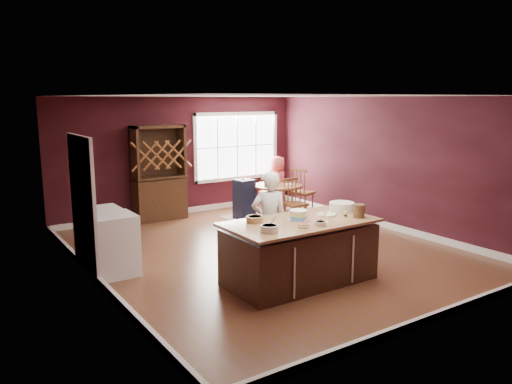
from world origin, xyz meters
TOP-DOWN VIEW (x-y plane):
  - room_shell at (0.00, 0.00)m, footprint 7.00×7.00m
  - window at (1.50, 3.47)m, footprint 2.36×0.10m
  - doorway at (-2.97, 0.60)m, footprint 0.08×1.26m
  - kitchen_island at (-0.47, -1.51)m, footprint 2.22×1.16m
  - dining_table at (1.62, 1.92)m, footprint 1.10×1.10m
  - baker at (-0.52, -0.81)m, footprint 0.66×0.54m
  - layer_cake at (-0.44, -1.44)m, footprint 0.35×0.35m
  - bowl_blue at (-1.18, -1.76)m, footprint 0.24×0.24m
  - bowl_yellow at (-1.06, -1.22)m, footprint 0.24×0.24m
  - bowl_pink at (-0.68, -1.85)m, footprint 0.16×0.16m
  - bowl_olive at (-0.40, -1.88)m, footprint 0.16×0.16m
  - drinking_glass at (-0.01, -1.55)m, footprint 0.07×0.07m
  - dinner_plate at (0.09, -1.44)m, footprint 0.30×0.30m
  - white_tub at (0.50, -1.34)m, footprint 0.39×0.39m
  - stoneware_crock at (0.39, -1.83)m, footprint 0.17×0.17m
  - toy_figurine at (0.27, -1.67)m, footprint 0.05×0.05m
  - rug at (1.62, 1.92)m, footprint 2.19×1.72m
  - chair_east at (2.37, 1.96)m, footprint 0.56×0.57m
  - chair_south at (1.53, 1.15)m, footprint 0.43×0.41m
  - chair_north at (1.96, 2.71)m, footprint 0.55×0.54m
  - seated_woman at (1.96, 2.38)m, footprint 0.78×0.68m
  - high_chair at (0.94, 2.24)m, footprint 0.42×0.42m
  - toddler at (0.87, 2.27)m, footprint 0.18×0.14m
  - table_plate at (1.84, 1.81)m, footprint 0.20×0.20m
  - table_cup at (1.46, 2.04)m, footprint 0.14×0.14m
  - hutch at (-0.65, 3.22)m, footprint 1.14×0.47m
  - washer at (-2.64, 0.28)m, footprint 0.65×0.63m
  - dryer at (-2.64, 0.92)m, footprint 0.63×0.61m

SIDE VIEW (x-z plane):
  - rug at x=1.62m, z-range 0.00..0.01m
  - kitchen_island at x=-0.47m, z-range -0.02..0.90m
  - dryer at x=-2.64m, z-range 0.00..0.92m
  - high_chair at x=0.94m, z-range 0.00..0.93m
  - washer at x=-2.64m, z-range 0.00..0.94m
  - chair_north at x=1.96m, z-range 0.00..0.98m
  - chair_south at x=1.53m, z-range 0.00..1.01m
  - dining_table at x=1.62m, z-range 0.16..0.91m
  - chair_east at x=2.37m, z-range 0.00..1.08m
  - seated_woman at x=1.96m, z-range 0.00..1.33m
  - table_plate at x=1.84m, z-range 0.75..0.77m
  - baker at x=-0.52m, z-range 0.00..1.56m
  - table_cup at x=1.46m, z-range 0.75..0.84m
  - toddler at x=0.87m, z-range 0.68..0.94m
  - dinner_plate at x=0.09m, z-range 0.92..0.94m
  - bowl_pink at x=-0.68m, z-range 0.92..0.98m
  - bowl_olive at x=-0.40m, z-range 0.92..0.98m
  - toy_figurine at x=0.27m, z-range 0.92..1.00m
  - bowl_yellow at x=-1.06m, z-range 0.92..1.01m
  - bowl_blue at x=-1.18m, z-range 0.92..1.01m
  - white_tub at x=0.50m, z-range 0.92..1.05m
  - drinking_glass at x=-0.01m, z-range 0.92..1.06m
  - layer_cake at x=-0.44m, z-range 0.92..1.06m
  - stoneware_crock at x=0.39m, z-range 0.92..1.12m
  - doorway at x=-2.97m, z-range -0.04..2.09m
  - hutch at x=-0.65m, z-range 0.00..2.09m
  - room_shell at x=0.00m, z-range -2.15..4.85m
  - window at x=1.50m, z-range 0.67..2.33m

